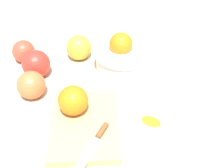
{
  "coord_description": "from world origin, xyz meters",
  "views": [
    {
      "loc": [
        0.58,
        0.09,
        0.57
      ],
      "look_at": [
        -0.06,
        0.07,
        0.04
      ],
      "focal_mm": 48.76,
      "sensor_mm": 36.0,
      "label": 1
    }
  ],
  "objects_px": {
    "bowl": "(122,56)",
    "apple_front_left": "(36,64)",
    "apple_front_left_2": "(31,85)",
    "cutting_board": "(85,124)",
    "knife": "(96,141)",
    "orange_on_board": "(73,100)",
    "apple_front_left_3": "(24,51)",
    "apple_front_left_4": "(79,48)"
  },
  "relations": [
    {
      "from": "cutting_board",
      "to": "knife",
      "type": "relative_size",
      "value": 1.58
    },
    {
      "from": "knife",
      "to": "apple_front_left",
      "type": "relative_size",
      "value": 1.77
    },
    {
      "from": "knife",
      "to": "apple_front_left_2",
      "type": "height_order",
      "value": "apple_front_left_2"
    },
    {
      "from": "bowl",
      "to": "apple_front_left_4",
      "type": "height_order",
      "value": "bowl"
    },
    {
      "from": "bowl",
      "to": "apple_front_left_2",
      "type": "distance_m",
      "value": 0.28
    },
    {
      "from": "orange_on_board",
      "to": "apple_front_left_3",
      "type": "xyz_separation_m",
      "value": [
        -0.25,
        -0.19,
        -0.02
      ]
    },
    {
      "from": "bowl",
      "to": "cutting_board",
      "type": "bearing_deg",
      "value": -20.17
    },
    {
      "from": "cutting_board",
      "to": "apple_front_left_4",
      "type": "height_order",
      "value": "apple_front_left_4"
    },
    {
      "from": "bowl",
      "to": "cutting_board",
      "type": "xyz_separation_m",
      "value": [
        0.25,
        -0.09,
        -0.03
      ]
    },
    {
      "from": "apple_front_left",
      "to": "apple_front_left_3",
      "type": "xyz_separation_m",
      "value": [
        -0.08,
        -0.06,
        -0.01
      ]
    },
    {
      "from": "orange_on_board",
      "to": "bowl",
      "type": "bearing_deg",
      "value": 150.66
    },
    {
      "from": "cutting_board",
      "to": "apple_front_left",
      "type": "bearing_deg",
      "value": -142.17
    },
    {
      "from": "bowl",
      "to": "knife",
      "type": "relative_size",
      "value": 1.17
    },
    {
      "from": "orange_on_board",
      "to": "apple_front_left_2",
      "type": "relative_size",
      "value": 0.97
    },
    {
      "from": "bowl",
      "to": "apple_front_left",
      "type": "relative_size",
      "value": 2.06
    },
    {
      "from": "bowl",
      "to": "orange_on_board",
      "type": "xyz_separation_m",
      "value": [
        0.22,
        -0.12,
        0.02
      ]
    },
    {
      "from": "apple_front_left_2",
      "to": "bowl",
      "type": "bearing_deg",
      "value": 119.31
    },
    {
      "from": "orange_on_board",
      "to": "apple_front_left_3",
      "type": "height_order",
      "value": "orange_on_board"
    },
    {
      "from": "orange_on_board",
      "to": "apple_front_left",
      "type": "xyz_separation_m",
      "value": [
        -0.17,
        -0.13,
        -0.02
      ]
    },
    {
      "from": "knife",
      "to": "apple_front_left_4",
      "type": "xyz_separation_m",
      "value": [
        -0.37,
        -0.08,
        0.02
      ]
    },
    {
      "from": "bowl",
      "to": "knife",
      "type": "xyz_separation_m",
      "value": [
        0.32,
        -0.06,
        -0.02
      ]
    },
    {
      "from": "knife",
      "to": "apple_front_left",
      "type": "xyz_separation_m",
      "value": [
        -0.27,
        -0.19,
        0.02
      ]
    },
    {
      "from": "knife",
      "to": "apple_front_left",
      "type": "distance_m",
      "value": 0.33
    },
    {
      "from": "bowl",
      "to": "knife",
      "type": "height_order",
      "value": "bowl"
    },
    {
      "from": "cutting_board",
      "to": "orange_on_board",
      "type": "bearing_deg",
      "value": -140.38
    },
    {
      "from": "apple_front_left",
      "to": "apple_front_left_4",
      "type": "bearing_deg",
      "value": 129.35
    },
    {
      "from": "apple_front_left_2",
      "to": "orange_on_board",
      "type": "bearing_deg",
      "value": 57.84
    },
    {
      "from": "apple_front_left_2",
      "to": "apple_front_left",
      "type": "bearing_deg",
      "value": -175.95
    },
    {
      "from": "apple_front_left_4",
      "to": "bowl",
      "type": "bearing_deg",
      "value": 70.35
    },
    {
      "from": "apple_front_left",
      "to": "apple_front_left_2",
      "type": "distance_m",
      "value": 0.09
    },
    {
      "from": "bowl",
      "to": "apple_front_left",
      "type": "distance_m",
      "value": 0.26
    },
    {
      "from": "cutting_board",
      "to": "apple_front_left_3",
      "type": "distance_m",
      "value": 0.36
    },
    {
      "from": "orange_on_board",
      "to": "apple_front_left_4",
      "type": "distance_m",
      "value": 0.27
    },
    {
      "from": "orange_on_board",
      "to": "apple_front_left_4",
      "type": "height_order",
      "value": "orange_on_board"
    },
    {
      "from": "apple_front_left",
      "to": "cutting_board",
      "type": "bearing_deg",
      "value": 37.83
    },
    {
      "from": "cutting_board",
      "to": "apple_front_left_4",
      "type": "bearing_deg",
      "value": -171.5
    },
    {
      "from": "cutting_board",
      "to": "apple_front_left_3",
      "type": "xyz_separation_m",
      "value": [
        -0.28,
        -0.22,
        0.03
      ]
    },
    {
      "from": "bowl",
      "to": "cutting_board",
      "type": "distance_m",
      "value": 0.27
    },
    {
      "from": "apple_front_left_3",
      "to": "apple_front_left_4",
      "type": "distance_m",
      "value": 0.17
    },
    {
      "from": "bowl",
      "to": "apple_front_left",
      "type": "bearing_deg",
      "value": -79.81
    },
    {
      "from": "apple_front_left_3",
      "to": "apple_front_left_4",
      "type": "bearing_deg",
      "value": 96.34
    },
    {
      "from": "orange_on_board",
      "to": "apple_front_left",
      "type": "height_order",
      "value": "orange_on_board"
    }
  ]
}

